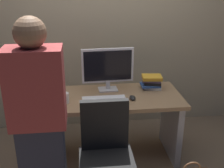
{
  "coord_description": "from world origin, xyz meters",
  "views": [
    {
      "loc": [
        -0.29,
        -2.63,
        1.89
      ],
      "look_at": [
        0.0,
        -0.05,
        0.87
      ],
      "focal_mm": 45.49,
      "sensor_mm": 36.0,
      "label": 1
    }
  ],
  "objects_px": {
    "person_at_desk": "(40,126)",
    "keyboard": "(104,99)",
    "cup_near_keyboard": "(65,98)",
    "desk": "(111,115)",
    "mouse": "(133,98)",
    "office_chair": "(106,164)",
    "monitor": "(108,67)",
    "book_stack": "(152,82)"
  },
  "relations": [
    {
      "from": "person_at_desk",
      "to": "keyboard",
      "type": "distance_m",
      "value": 0.85
    },
    {
      "from": "person_at_desk",
      "to": "cup_near_keyboard",
      "type": "height_order",
      "value": "person_at_desk"
    },
    {
      "from": "desk",
      "to": "mouse",
      "type": "height_order",
      "value": "mouse"
    },
    {
      "from": "person_at_desk",
      "to": "keyboard",
      "type": "bearing_deg",
      "value": 50.94
    },
    {
      "from": "office_chair",
      "to": "monitor",
      "type": "distance_m",
      "value": 1.03
    },
    {
      "from": "desk",
      "to": "cup_near_keyboard",
      "type": "distance_m",
      "value": 0.55
    },
    {
      "from": "keyboard",
      "to": "book_stack",
      "type": "xyz_separation_m",
      "value": [
        0.54,
        0.24,
        0.07
      ]
    },
    {
      "from": "monitor",
      "to": "keyboard",
      "type": "distance_m",
      "value": 0.36
    },
    {
      "from": "person_at_desk",
      "to": "monitor",
      "type": "height_order",
      "value": "person_at_desk"
    },
    {
      "from": "mouse",
      "to": "book_stack",
      "type": "relative_size",
      "value": 0.45
    },
    {
      "from": "mouse",
      "to": "cup_near_keyboard",
      "type": "distance_m",
      "value": 0.66
    },
    {
      "from": "mouse",
      "to": "book_stack",
      "type": "bearing_deg",
      "value": 44.92
    },
    {
      "from": "office_chair",
      "to": "mouse",
      "type": "height_order",
      "value": "office_chair"
    },
    {
      "from": "desk",
      "to": "monitor",
      "type": "relative_size",
      "value": 2.64
    },
    {
      "from": "monitor",
      "to": "book_stack",
      "type": "xyz_separation_m",
      "value": [
        0.47,
        -0.01,
        -0.18
      ]
    },
    {
      "from": "office_chair",
      "to": "person_at_desk",
      "type": "relative_size",
      "value": 0.57
    },
    {
      "from": "keyboard",
      "to": "person_at_desk",
      "type": "bearing_deg",
      "value": -129.49
    },
    {
      "from": "person_at_desk",
      "to": "mouse",
      "type": "bearing_deg",
      "value": 38.06
    },
    {
      "from": "monitor",
      "to": "keyboard",
      "type": "xyz_separation_m",
      "value": [
        -0.06,
        -0.25,
        -0.25
      ]
    },
    {
      "from": "person_at_desk",
      "to": "monitor",
      "type": "xyz_separation_m",
      "value": [
        0.6,
        0.9,
        0.14
      ]
    },
    {
      "from": "person_at_desk",
      "to": "monitor",
      "type": "bearing_deg",
      "value": 56.53
    },
    {
      "from": "cup_near_keyboard",
      "to": "book_stack",
      "type": "bearing_deg",
      "value": 15.79
    },
    {
      "from": "person_at_desk",
      "to": "book_stack",
      "type": "relative_size",
      "value": 7.35
    },
    {
      "from": "monitor",
      "to": "person_at_desk",
      "type": "bearing_deg",
      "value": -123.47
    },
    {
      "from": "person_at_desk",
      "to": "keyboard",
      "type": "height_order",
      "value": "person_at_desk"
    },
    {
      "from": "desk",
      "to": "keyboard",
      "type": "bearing_deg",
      "value": -133.78
    },
    {
      "from": "keyboard",
      "to": "cup_near_keyboard",
      "type": "xyz_separation_m",
      "value": [
        -0.38,
        -0.02,
        0.04
      ]
    },
    {
      "from": "office_chair",
      "to": "book_stack",
      "type": "xyz_separation_m",
      "value": [
        0.57,
        0.85,
        0.37
      ]
    },
    {
      "from": "keyboard",
      "to": "mouse",
      "type": "height_order",
      "value": "mouse"
    },
    {
      "from": "office_chair",
      "to": "monitor",
      "type": "relative_size",
      "value": 1.74
    },
    {
      "from": "mouse",
      "to": "desk",
      "type": "bearing_deg",
      "value": 151.95
    },
    {
      "from": "keyboard",
      "to": "book_stack",
      "type": "bearing_deg",
      "value": 23.36
    },
    {
      "from": "office_chair",
      "to": "cup_near_keyboard",
      "type": "xyz_separation_m",
      "value": [
        -0.34,
        0.59,
        0.35
      ]
    },
    {
      "from": "monitor",
      "to": "mouse",
      "type": "bearing_deg",
      "value": -50.34
    },
    {
      "from": "mouse",
      "to": "book_stack",
      "type": "height_order",
      "value": "book_stack"
    },
    {
      "from": "monitor",
      "to": "office_chair",
      "type": "bearing_deg",
      "value": -96.65
    },
    {
      "from": "person_at_desk",
      "to": "cup_near_keyboard",
      "type": "bearing_deg",
      "value": 76.15
    },
    {
      "from": "mouse",
      "to": "cup_near_keyboard",
      "type": "bearing_deg",
      "value": -179.62
    },
    {
      "from": "cup_near_keyboard",
      "to": "person_at_desk",
      "type": "bearing_deg",
      "value": -103.85
    },
    {
      "from": "keyboard",
      "to": "cup_near_keyboard",
      "type": "relative_size",
      "value": 4.25
    },
    {
      "from": "mouse",
      "to": "cup_near_keyboard",
      "type": "relative_size",
      "value": 0.99
    },
    {
      "from": "office_chair",
      "to": "cup_near_keyboard",
      "type": "relative_size",
      "value": 9.28
    }
  ]
}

